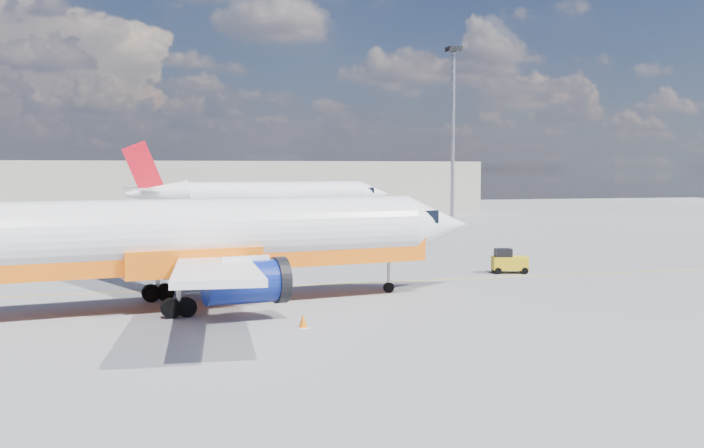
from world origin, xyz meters
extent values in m
plane|color=slate|center=(0.00, 0.00, 0.00)|extent=(240.00, 240.00, 0.00)
cube|color=gold|center=(0.00, 3.00, 0.01)|extent=(70.00, 0.15, 0.01)
cube|color=#A8A090|center=(5.00, 75.00, 4.00)|extent=(70.00, 14.00, 8.00)
cylinder|color=white|center=(-7.09, -2.66, 3.66)|extent=(22.63, 7.15, 3.46)
cone|color=white|center=(5.94, -0.45, 3.66)|extent=(4.59, 4.09, 3.46)
cube|color=black|center=(4.54, -0.69, 4.22)|extent=(2.09, 2.59, 0.71)
cube|color=orange|center=(-6.59, -2.57, 2.49)|extent=(22.53, 6.54, 1.22)
cube|color=white|center=(-9.78, 4.10, 2.75)|extent=(7.87, 12.48, 0.82)
cube|color=white|center=(-7.40, -9.93, 2.75)|extent=(4.18, 12.41, 0.82)
cylinder|color=navy|center=(-7.35, 1.94, 1.78)|extent=(3.93, 2.52, 1.93)
cylinder|color=navy|center=(-5.82, -7.08, 1.78)|extent=(3.93, 2.52, 1.93)
cylinder|color=black|center=(-5.75, 2.21, 1.78)|extent=(0.86, 2.19, 2.14)
cylinder|color=black|center=(-4.22, -6.81, 1.78)|extent=(0.86, 2.19, 2.14)
cylinder|color=#9898A0|center=(2.93, -0.96, 1.27)|extent=(0.21, 0.21, 2.14)
cylinder|color=black|center=(2.93, -0.96, 0.28)|extent=(0.60, 0.34, 0.57)
cylinder|color=black|center=(-9.50, -0.59, 0.46)|extent=(0.97, 0.53, 0.92)
cylinder|color=black|center=(-8.69, -5.40, 0.46)|extent=(0.97, 0.53, 0.92)
cylinder|color=white|center=(6.14, 53.33, 3.61)|extent=(22.33, 5.93, 3.41)
cone|color=white|center=(19.10, 54.83, 3.61)|extent=(4.38, 3.85, 3.41)
cone|color=white|center=(-8.32, 51.66, 3.96)|extent=(7.35, 4.03, 3.24)
cube|color=black|center=(17.70, 54.67, 4.17)|extent=(1.96, 2.49, 0.70)
cube|color=white|center=(6.64, 53.39, 2.46)|extent=(22.26, 5.33, 1.20)
cube|color=white|center=(3.83, 60.13, 2.71)|extent=(7.24, 12.40, 0.81)
cube|color=white|center=(5.45, 46.18, 2.71)|extent=(4.74, 12.36, 0.81)
cylinder|color=white|center=(6.12, 57.87, 1.76)|extent=(3.81, 2.31, 1.91)
cylinder|color=white|center=(7.15, 48.90, 1.76)|extent=(3.81, 2.31, 1.91)
cylinder|color=black|center=(7.71, 58.06, 1.76)|extent=(0.74, 2.15, 2.11)
cylinder|color=black|center=(8.75, 49.08, 1.76)|extent=(0.74, 2.15, 2.11)
cube|color=red|center=(-9.82, 51.48, 7.03)|extent=(4.71, 0.84, 6.26)
cube|color=white|center=(-10.18, 54.67, 4.62)|extent=(4.10, 5.48, 0.18)
cube|color=white|center=(-9.45, 48.29, 4.62)|extent=(3.16, 5.36, 0.18)
cylinder|color=#9898A0|center=(16.11, 54.48, 1.25)|extent=(0.20, 0.20, 2.11)
cylinder|color=black|center=(16.11, 54.48, 0.28)|extent=(0.59, 0.30, 0.56)
cylinder|color=black|center=(3.87, 55.49, 0.45)|extent=(0.94, 0.48, 0.90)
cylinder|color=black|center=(4.42, 50.70, 0.45)|extent=(0.94, 0.48, 0.90)
cylinder|color=black|center=(12.48, 5.56, 0.22)|extent=(0.47, 0.28, 0.44)
cylinder|color=black|center=(12.17, 4.38, 0.22)|extent=(0.47, 0.28, 0.44)
cylinder|color=black|center=(14.17, 5.12, 0.22)|extent=(0.47, 0.28, 0.44)
cylinder|color=black|center=(13.86, 3.93, 0.22)|extent=(0.47, 0.28, 0.44)
cube|color=gold|center=(13.17, 4.75, 0.66)|extent=(2.51, 1.76, 0.87)
cube|color=black|center=(12.74, 4.86, 1.35)|extent=(1.28, 1.28, 0.52)
cube|color=white|center=(-3.64, -9.28, 0.02)|extent=(0.45, 0.45, 0.04)
cone|color=orange|center=(-3.64, -9.28, 0.34)|extent=(0.38, 0.38, 0.58)
cylinder|color=#9898A0|center=(23.59, 39.67, 9.90)|extent=(0.44, 0.44, 19.81)
cube|color=black|center=(23.59, 39.67, 20.10)|extent=(1.49, 1.49, 0.50)
camera|label=1|loc=(-10.40, -42.00, 6.83)|focal=40.00mm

